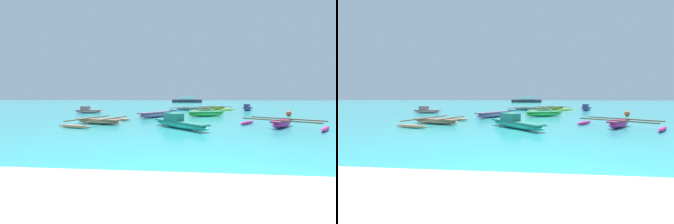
% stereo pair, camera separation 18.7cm
% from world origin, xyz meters
% --- Properties ---
extents(ground_plane, '(240.00, 240.00, 0.00)m').
position_xyz_m(ground_plane, '(0.00, 0.00, 0.00)').
color(ground_plane, teal).
extents(moored_boat_0, '(3.41, 2.02, 0.42)m').
position_xyz_m(moored_boat_0, '(1.03, 15.76, 0.24)').
color(moored_boat_0, '#30DF54').
rests_on(moored_boat_0, ground_plane).
extents(moored_boat_1, '(3.20, 4.67, 0.36)m').
position_xyz_m(moored_boat_1, '(-5.86, 9.74, 0.17)').
color(moored_boat_1, tan).
rests_on(moored_boat_1, ground_plane).
extents(moored_boat_2, '(2.01, 2.91, 0.80)m').
position_xyz_m(moored_boat_2, '(6.73, 24.71, 0.28)').
color(moored_boat_2, '#4E60AA').
rests_on(moored_boat_2, ground_plane).
extents(moored_boat_3, '(2.84, 0.75, 0.72)m').
position_xyz_m(moored_boat_3, '(-10.66, 18.59, 0.25)').
color(moored_boat_3, '#E1A3A6').
rests_on(moored_boat_3, ground_plane).
extents(moored_boat_4, '(4.34, 3.96, 0.45)m').
position_xyz_m(moored_boat_4, '(4.62, 9.16, 0.21)').
color(moored_boat_4, '#D72984').
rests_on(moored_boat_4, ground_plane).
extents(moored_boat_5, '(2.76, 3.79, 0.43)m').
position_xyz_m(moored_boat_5, '(-3.07, 14.65, 0.24)').
color(moored_boat_5, '#9873A9').
rests_on(moored_boat_5, ground_plane).
extents(moored_boat_6, '(3.71, 4.45, 0.34)m').
position_xyz_m(moored_boat_6, '(-1.08, 24.75, 0.16)').
color(moored_boat_6, teal).
rests_on(moored_boat_6, ground_plane).
extents(moored_boat_7, '(3.22, 3.58, 0.77)m').
position_xyz_m(moored_boat_7, '(-0.95, 8.36, 0.27)').
color(moored_boat_7, '#2CC5A4').
rests_on(moored_boat_7, ground_plane).
extents(moored_boat_8, '(5.16, 5.25, 0.43)m').
position_xyz_m(moored_boat_8, '(2.93, 26.38, 0.20)').
color(moored_boat_8, '#B6D321').
rests_on(moored_boat_8, ground_plane).
extents(moored_boat_9, '(3.00, 3.68, 0.46)m').
position_xyz_m(moored_boat_9, '(1.16, 22.39, 0.22)').
color(moored_boat_9, '#A9C995').
rests_on(moored_boat_9, ground_plane).
extents(mooring_buoy_0, '(0.45, 0.45, 0.45)m').
position_xyz_m(mooring_buoy_0, '(8.19, 16.79, 0.23)').
color(mooring_buoy_0, '#E54C2D').
rests_on(mooring_buoy_0, ground_plane).
extents(distant_ferry, '(9.16, 2.01, 2.01)m').
position_xyz_m(distant_ferry, '(-1.01, 66.41, 0.82)').
color(distant_ferry, '#2D333D').
rests_on(distant_ferry, ground_plane).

